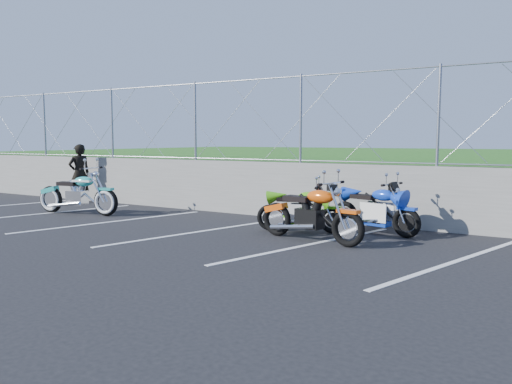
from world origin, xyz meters
The scene contains 10 objects.
ground centered at (0.00, 0.00, 0.00)m, with size 90.00×90.00×0.00m, color black.
retaining_wall centered at (0.00, 3.50, 0.65)m, with size 30.00×0.22×1.30m, color slate.
grass_field centered at (0.00, 13.50, 0.65)m, with size 30.00×20.00×1.30m, color #205316.
chain_link_fence centered at (0.00, 3.50, 2.30)m, with size 28.00×0.03×2.00m.
parking_lines centered at (1.20, 1.00, 0.00)m, with size 18.29×4.31×0.01m.
cruiser_turquoise centered at (-3.96, 1.36, 0.46)m, with size 2.31×0.73×1.16m.
naked_orange centered at (2.30, 1.25, 0.47)m, with size 2.17×0.73×1.09m.
sportbike_green centered at (1.76, 1.99, 0.40)m, with size 1.74×0.70×0.93m.
sportbike_blue centered at (3.06, 2.59, 0.43)m, with size 1.90×0.71×1.00m.
person_standing centered at (-5.79, 2.94, 0.85)m, with size 0.62×0.41×1.70m, color black.
Camera 1 is at (5.93, -6.88, 1.83)m, focal length 35.00 mm.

